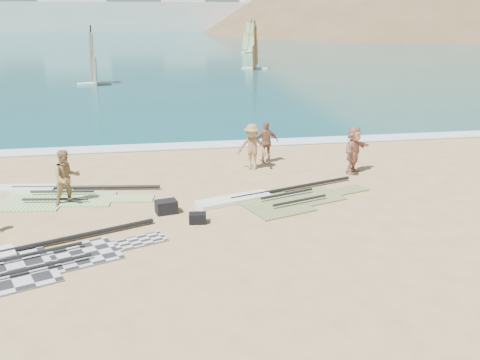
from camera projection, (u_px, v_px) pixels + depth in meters
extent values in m
plane|color=tan|center=(205.00, 280.00, 11.89)|extent=(300.00, 300.00, 0.00)
cube|color=#0D5360|center=(149.00, 34.00, 135.88)|extent=(300.00, 240.00, 0.06)
cube|color=white|center=(175.00, 147.00, 23.44)|extent=(300.00, 1.20, 0.04)
cube|color=white|center=(75.00, 17.00, 148.34)|extent=(160.00, 8.00, 8.00)
cube|color=white|center=(74.00, 9.00, 147.73)|extent=(18.00, 7.00, 12.00)
cube|color=white|center=(183.00, 13.00, 152.87)|extent=(12.00, 7.00, 10.00)
cube|color=white|center=(268.00, 15.00, 157.06)|extent=(16.00, 7.00, 9.00)
cube|color=white|center=(334.00, 11.00, 159.98)|extent=(10.00, 7.00, 11.00)
cone|color=brown|center=(460.00, 32.00, 147.70)|extent=(143.00, 143.00, 45.00)
cube|color=#27272A|center=(7.00, 272.00, 12.20)|extent=(2.68, 2.80, 0.04)
cube|color=#27272A|center=(85.00, 254.00, 13.09)|extent=(1.98, 1.92, 0.04)
cube|color=#27272A|center=(140.00, 241.00, 13.81)|extent=(1.48, 1.12, 0.04)
cylinder|color=black|center=(60.00, 240.00, 13.70)|extent=(4.76, 2.03, 0.12)
cylinder|color=black|center=(38.00, 252.00, 12.86)|extent=(1.98, 0.87, 0.09)
cylinder|color=black|center=(46.00, 265.00, 12.23)|extent=(1.98, 0.87, 0.09)
cube|color=#72C12D|center=(35.00, 200.00, 16.87)|extent=(2.20, 2.37, 0.04)
cube|color=#72C12D|center=(89.00, 199.00, 16.91)|extent=(1.67, 1.58, 0.04)
cube|color=#72C12D|center=(133.00, 199.00, 16.94)|extent=(1.35, 0.81, 0.04)
cylinder|color=black|center=(87.00, 187.00, 17.79)|extent=(4.85, 0.82, 0.12)
cylinder|color=black|center=(62.00, 191.00, 17.20)|extent=(2.01, 0.37, 0.08)
cylinder|color=black|center=(55.00, 199.00, 16.49)|extent=(2.01, 0.37, 0.08)
cube|color=white|center=(16.00, 189.00, 17.74)|extent=(2.62, 1.05, 0.12)
cube|color=#FF9E1A|center=(274.00, 205.00, 16.41)|extent=(2.38, 2.51, 0.04)
cube|color=#FF9E1A|center=(317.00, 197.00, 17.15)|extent=(1.77, 1.71, 0.04)
cube|color=#FF9E1A|center=(349.00, 190.00, 17.75)|extent=(1.35, 0.97, 0.04)
cylinder|color=black|center=(293.00, 188.00, 17.74)|extent=(4.45, 1.61, 0.11)
cylinder|color=black|center=(287.00, 194.00, 16.98)|extent=(1.85, 0.70, 0.08)
cylinder|color=black|center=(300.00, 200.00, 16.39)|extent=(1.85, 0.70, 0.08)
cube|color=white|center=(234.00, 200.00, 16.74)|extent=(2.51, 1.41, 0.12)
cube|color=black|center=(166.00, 207.00, 15.75)|extent=(0.69, 0.56, 0.39)
cube|color=black|center=(198.00, 218.00, 15.02)|extent=(0.51, 0.39, 0.29)
imported|color=#A27D53|center=(66.00, 178.00, 16.21)|extent=(1.04, 0.94, 1.74)
imported|color=#99744C|center=(252.00, 147.00, 19.89)|extent=(1.30, 1.10, 1.74)
imported|color=#956048|center=(266.00, 142.00, 20.85)|extent=(0.97, 0.42, 1.63)
imported|color=tan|center=(354.00, 150.00, 19.47)|extent=(1.54, 1.47, 1.74)
cube|color=white|center=(94.00, 83.00, 43.09)|extent=(2.68, 1.42, 0.15)
cube|color=orange|center=(93.00, 68.00, 42.71)|extent=(0.91, 3.06, 2.81)
cube|color=orange|center=(91.00, 43.00, 42.13)|extent=(0.54, 1.73, 1.95)
cylinder|color=black|center=(92.00, 54.00, 42.39)|extent=(0.34, 0.88, 4.45)
cube|color=white|center=(255.00, 68.00, 54.55)|extent=(2.75, 1.66, 0.15)
cube|color=#B41009|center=(255.00, 55.00, 54.16)|extent=(1.21, 3.05, 2.89)
cube|color=#B41009|center=(255.00, 35.00, 53.56)|extent=(0.71, 1.73, 2.01)
cylinder|color=black|center=(255.00, 44.00, 53.83)|extent=(0.43, 0.89, 4.58)
cube|color=white|center=(249.00, 52.00, 76.21)|extent=(2.51, 1.99, 0.15)
cube|color=#81D423|center=(249.00, 43.00, 75.83)|extent=(1.73, 2.62, 2.75)
cube|color=#81D423|center=(250.00, 29.00, 75.26)|extent=(1.00, 1.49, 1.91)
cylinder|color=black|center=(249.00, 35.00, 75.52)|extent=(0.56, 0.78, 4.36)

